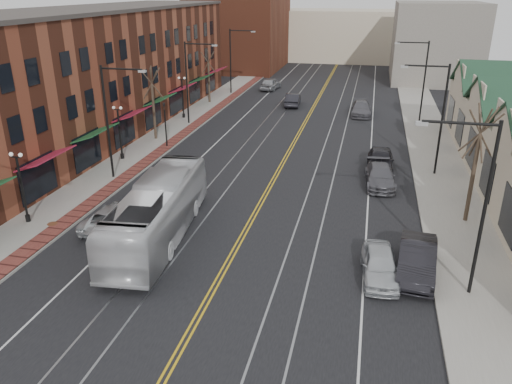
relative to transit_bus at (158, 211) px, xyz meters
The scene contains 30 objects.
ground 9.36m from the transit_bus, 61.00° to the right, with size 160.00×160.00×0.00m, color black.
sidewalk_left 14.20m from the transit_bus, 122.25° to the left, with size 4.00×120.00×0.15m, color gray.
sidewalk_right 20.40m from the transit_bus, 35.93° to the left, with size 4.00×120.00×0.15m, color gray.
building_left 24.18m from the transit_bus, 127.50° to the left, with size 10.00×50.00×11.00m, color brown.
backdrop_left 63.23m from the transit_bus, 100.55° to the left, with size 14.00×18.00×14.00m, color brown.
backdrop_mid 77.12m from the transit_bus, 86.68° to the left, with size 22.00×14.00×9.00m, color beige.
backdrop_right 60.30m from the transit_bus, 71.12° to the left, with size 12.00×16.00×11.00m, color slate.
streetlight_l_1 10.85m from the transit_bus, 129.65° to the left, with size 3.33×0.25×8.00m.
streetlight_l_2 25.05m from the transit_bus, 105.36° to the left, with size 3.33×0.25×8.00m.
streetlight_l_3 40.62m from the transit_bus, 99.35° to the left, with size 3.33×0.25×8.00m.
streetlight_r_0 16.02m from the transit_bus, ahead, with size 3.33×0.25×8.00m.
streetlight_r_1 21.13m from the transit_bus, 41.93° to the left, with size 3.33×0.25×8.00m.
streetlight_r_2 33.89m from the transit_bus, 62.60° to the left, with size 3.33×0.25×8.00m.
lamppost_l_1 8.35m from the transit_bus, behind, with size 0.84×0.28×4.27m.
lamppost_l_2 14.57m from the transit_bus, 124.91° to the left, with size 0.84×0.28×4.27m.
lamppost_l_3 27.25m from the transit_bus, 107.81° to the left, with size 0.84×0.28×4.27m.
tree_left_near 19.74m from the transit_bus, 114.12° to the left, with size 1.78×1.37×6.48m.
tree_left_far 34.91m from the transit_bus, 103.31° to the left, with size 1.66×1.28×6.02m.
tree_right_mid 18.10m from the transit_bus, 19.28° to the left, with size 1.90×1.46×6.93m.
manhole_far 6.89m from the transit_bus, behind, with size 0.60×0.60×0.02m, color #592D19.
traffic_signal 17.09m from the transit_bus, 111.04° to the left, with size 0.18×0.15×3.80m.
transit_bus is the anchor object (origin of this frame).
parked_suv 3.25m from the transit_bus, 167.49° to the left, with size 2.24×4.86×1.35m, color silver.
parked_car_a 12.10m from the transit_bus, ahead, with size 1.69×4.20×1.43m, color silver.
parked_car_b 13.75m from the transit_bus, ahead, with size 1.72×4.92×1.62m, color black.
parked_car_c 16.24m from the transit_bus, 42.42° to the left, with size 1.97×4.84×1.41m, color #5B5A61.
parked_car_d 18.52m from the transit_bus, 49.69° to the left, with size 1.95×4.85×1.65m, color black.
distant_car_left 34.70m from the transit_bus, 86.70° to the left, with size 1.57×4.51×1.49m, color black.
distant_car_right 33.36m from the transit_bus, 72.61° to the left, with size 2.08×5.10×1.48m, color #5B5A61.
distant_car_far 44.03m from the transit_bus, 93.31° to the left, with size 1.93×4.79×1.63m, color #9A9CA1.
Camera 1 is at (6.36, -14.96, 13.04)m, focal length 35.00 mm.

